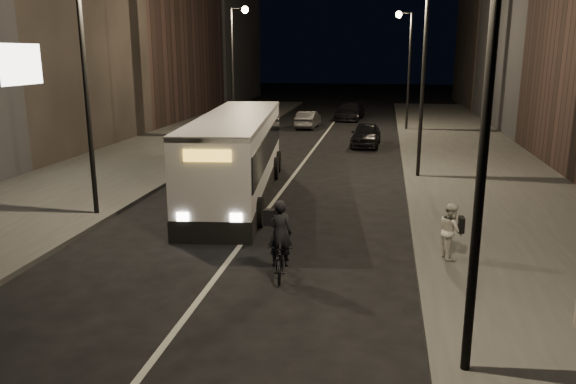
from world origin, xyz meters
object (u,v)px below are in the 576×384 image
at_px(streetlight_left_far, 236,55).
at_px(pedestrian_woman, 451,231).
at_px(streetlight_right_far, 406,55).
at_px(streetlight_left_near, 91,57).
at_px(car_mid, 308,119).
at_px(streetlight_right_mid, 418,56).
at_px(cyclist_on_bicycle, 281,251).
at_px(car_far, 350,111).
at_px(car_near, 366,134).
at_px(streetlight_right_near, 473,63).
at_px(city_bus, 237,152).

xyz_separation_m(streetlight_left_far, pedestrian_woman, (11.23, -20.41, -4.45)).
xyz_separation_m(streetlight_right_far, streetlight_left_far, (-10.66, -6.00, 0.00)).
xyz_separation_m(streetlight_left_near, car_mid, (3.73, 24.45, -4.72)).
relative_size(streetlight_right_mid, cyclist_on_bicycle, 3.98).
xyz_separation_m(streetlight_right_far, pedestrian_woman, (0.57, -26.41, -4.45)).
distance_m(streetlight_left_near, car_far, 31.32).
height_order(pedestrian_woman, car_near, pedestrian_woman).
height_order(streetlight_right_mid, car_near, streetlight_right_mid).
relative_size(pedestrian_woman, car_mid, 0.39).
height_order(streetlight_right_mid, streetlight_left_near, same).
bearing_deg(streetlight_left_far, streetlight_right_near, -67.70).
xyz_separation_m(streetlight_left_far, city_bus, (3.73, -14.16, -3.62)).
relative_size(streetlight_right_mid, streetlight_right_far, 1.00).
bearing_deg(streetlight_right_mid, pedestrian_woman, -86.89).
bearing_deg(streetlight_left_near, streetlight_left_far, 90.00).
bearing_deg(streetlight_left_near, streetlight_right_far, 66.04).
height_order(city_bus, car_mid, city_bus).
bearing_deg(city_bus, streetlight_left_near, -140.96).
relative_size(city_bus, car_mid, 3.11).
distance_m(streetlight_right_far, car_far, 8.87).
bearing_deg(city_bus, streetlight_right_far, 64.25).
relative_size(cyclist_on_bicycle, car_near, 0.49).
bearing_deg(streetlight_left_far, car_far, 62.23).
bearing_deg(car_mid, car_far, -112.31).
distance_m(cyclist_on_bicycle, car_mid, 28.72).
bearing_deg(city_bus, car_far, 77.31).
height_order(car_near, car_mid, car_near).
bearing_deg(streetlight_right_far, city_bus, -108.97).
height_order(city_bus, cyclist_on_bicycle, city_bus).
bearing_deg(streetlight_left_near, city_bus, 45.82).
height_order(streetlight_right_far, cyclist_on_bicycle, streetlight_right_far).
relative_size(city_bus, car_far, 2.42).
xyz_separation_m(pedestrian_woman, car_mid, (-7.50, 26.86, -0.27)).
bearing_deg(cyclist_on_bicycle, car_mid, 88.18).
relative_size(streetlight_left_far, car_mid, 2.10).
bearing_deg(pedestrian_woman, streetlight_right_mid, -10.18).
bearing_deg(streetlight_right_mid, car_near, 105.05).
distance_m(car_mid, car_far, 6.45).
relative_size(streetlight_right_mid, streetlight_left_far, 1.00).
height_order(car_near, car_far, car_far).
xyz_separation_m(streetlight_right_mid, streetlight_left_far, (-10.66, 10.00, 0.00)).
xyz_separation_m(streetlight_left_near, pedestrian_woman, (11.23, -2.41, -4.45)).
relative_size(streetlight_right_far, cyclist_on_bicycle, 3.98).
distance_m(pedestrian_woman, car_near, 19.43).
xyz_separation_m(streetlight_right_near, car_mid, (-6.94, 32.45, -4.72)).
bearing_deg(car_mid, cyclist_on_bicycle, 99.28).
bearing_deg(pedestrian_woman, city_bus, 36.89).
height_order(streetlight_right_mid, streetlight_right_far, same).
distance_m(streetlight_left_near, pedestrian_woman, 12.32).
xyz_separation_m(streetlight_right_mid, city_bus, (-6.93, -4.16, -3.62)).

